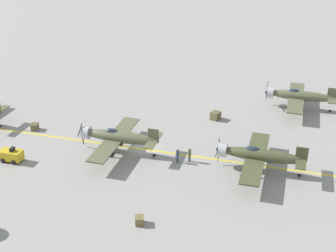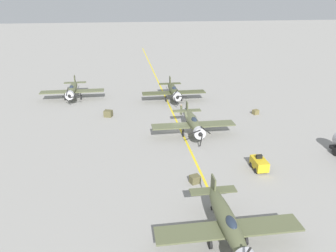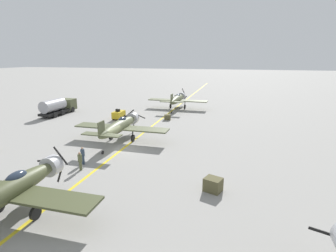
{
  "view_description": "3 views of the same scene",
  "coord_description": "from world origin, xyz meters",
  "px_view_note": "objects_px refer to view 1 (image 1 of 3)",
  "views": [
    {
      "loc": [
        -47.39,
        -17.03,
        27.35
      ],
      "look_at": [
        3.19,
        -2.47,
        1.98
      ],
      "focal_mm": 50.0,
      "sensor_mm": 36.0,
      "label": 1
    },
    {
      "loc": [
        8.5,
        45.45,
        19.31
      ],
      "look_at": [
        2.26,
        2.48,
        1.62
      ],
      "focal_mm": 35.0,
      "sensor_mm": 36.0,
      "label": 2
    },
    {
      "loc": [
        12.51,
        -26.05,
        10.28
      ],
      "look_at": [
        4.56,
        3.15,
        2.25
      ],
      "focal_mm": 28.0,
      "sensor_mm": 36.0,
      "label": 3
    }
  ],
  "objects_px": {
    "ground_crew_inspecting": "(190,154)",
    "supply_crate_by_tanker": "(139,220)",
    "supply_crate_mid_lane": "(216,116)",
    "airplane_near_center": "(259,155)",
    "ground_crew_walking": "(177,155)",
    "airplane_mid_center": "(118,137)",
    "supply_crate_outboard": "(35,127)",
    "tow_tractor": "(11,155)",
    "airplane_near_right": "(299,96)"
  },
  "relations": [
    {
      "from": "ground_crew_inspecting",
      "to": "supply_crate_by_tanker",
      "type": "height_order",
      "value": "ground_crew_inspecting"
    },
    {
      "from": "airplane_near_right",
      "to": "ground_crew_inspecting",
      "type": "distance_m",
      "value": 22.51
    },
    {
      "from": "ground_crew_inspecting",
      "to": "airplane_mid_center",
      "type": "bearing_deg",
      "value": 90.56
    },
    {
      "from": "ground_crew_walking",
      "to": "supply_crate_by_tanker",
      "type": "height_order",
      "value": "ground_crew_walking"
    },
    {
      "from": "supply_crate_outboard",
      "to": "ground_crew_walking",
      "type": "bearing_deg",
      "value": -98.44
    },
    {
      "from": "airplane_mid_center",
      "to": "ground_crew_inspecting",
      "type": "distance_m",
      "value": 8.9
    },
    {
      "from": "supply_crate_by_tanker",
      "to": "supply_crate_outboard",
      "type": "distance_m",
      "value": 25.0
    },
    {
      "from": "supply_crate_by_tanker",
      "to": "airplane_near_right",
      "type": "bearing_deg",
      "value": -22.48
    },
    {
      "from": "supply_crate_by_tanker",
      "to": "supply_crate_mid_lane",
      "type": "bearing_deg",
      "value": -5.59
    },
    {
      "from": "supply_crate_outboard",
      "to": "tow_tractor",
      "type": "bearing_deg",
      "value": -167.84
    },
    {
      "from": "ground_crew_inspecting",
      "to": "airplane_near_right",
      "type": "bearing_deg",
      "value": -30.75
    },
    {
      "from": "supply_crate_mid_lane",
      "to": "airplane_mid_center",
      "type": "bearing_deg",
      "value": 142.44
    },
    {
      "from": "airplane_near_center",
      "to": "supply_crate_outboard",
      "type": "xyz_separation_m",
      "value": [
        2.39,
        29.51,
        -1.58
      ]
    },
    {
      "from": "supply_crate_by_tanker",
      "to": "ground_crew_walking",
      "type": "bearing_deg",
      "value": -2.05
    },
    {
      "from": "supply_crate_mid_lane",
      "to": "tow_tractor",
      "type": "bearing_deg",
      "value": 131.05
    },
    {
      "from": "airplane_near_center",
      "to": "supply_crate_mid_lane",
      "type": "height_order",
      "value": "airplane_near_center"
    },
    {
      "from": "airplane_mid_center",
      "to": "ground_crew_walking",
      "type": "relative_size",
      "value": 6.71
    },
    {
      "from": "airplane_near_center",
      "to": "supply_crate_mid_lane",
      "type": "relative_size",
      "value": 9.23
    },
    {
      "from": "tow_tractor",
      "to": "ground_crew_inspecting",
      "type": "xyz_separation_m",
      "value": [
        5.63,
        -19.91,
        0.19
      ]
    },
    {
      "from": "airplane_near_center",
      "to": "supply_crate_by_tanker",
      "type": "bearing_deg",
      "value": 154.78
    },
    {
      "from": "airplane_mid_center",
      "to": "tow_tractor",
      "type": "relative_size",
      "value": 4.62
    },
    {
      "from": "airplane_mid_center",
      "to": "ground_crew_inspecting",
      "type": "xyz_separation_m",
      "value": [
        0.09,
        -8.84,
        -1.04
      ]
    },
    {
      "from": "supply_crate_by_tanker",
      "to": "supply_crate_mid_lane",
      "type": "height_order",
      "value": "supply_crate_mid_lane"
    },
    {
      "from": "airplane_mid_center",
      "to": "airplane_near_center",
      "type": "bearing_deg",
      "value": -85.27
    },
    {
      "from": "airplane_near_right",
      "to": "supply_crate_mid_lane",
      "type": "relative_size",
      "value": 9.23
    },
    {
      "from": "airplane_near_right",
      "to": "tow_tractor",
      "type": "bearing_deg",
      "value": 139.07
    },
    {
      "from": "ground_crew_walking",
      "to": "ground_crew_inspecting",
      "type": "distance_m",
      "value": 1.42
    },
    {
      "from": "airplane_near_right",
      "to": "supply_crate_by_tanker",
      "type": "relative_size",
      "value": 12.66
    },
    {
      "from": "airplane_near_right",
      "to": "supply_crate_mid_lane",
      "type": "bearing_deg",
      "value": 133.58
    },
    {
      "from": "tow_tractor",
      "to": "supply_crate_by_tanker",
      "type": "bearing_deg",
      "value": -111.12
    },
    {
      "from": "airplane_near_center",
      "to": "airplane_mid_center",
      "type": "xyz_separation_m",
      "value": [
        -0.16,
        16.7,
        0.0
      ]
    },
    {
      "from": "ground_crew_inspecting",
      "to": "tow_tractor",
      "type": "bearing_deg",
      "value": 105.79
    },
    {
      "from": "tow_tractor",
      "to": "ground_crew_walking",
      "type": "relative_size",
      "value": 1.45
    },
    {
      "from": "tow_tractor",
      "to": "ground_crew_walking",
      "type": "distance_m",
      "value": 19.29
    },
    {
      "from": "ground_crew_inspecting",
      "to": "supply_crate_outboard",
      "type": "relative_size",
      "value": 1.72
    },
    {
      "from": "airplane_near_center",
      "to": "ground_crew_walking",
      "type": "xyz_separation_m",
      "value": [
        -0.63,
        9.16,
        -1.04
      ]
    },
    {
      "from": "supply_crate_mid_lane",
      "to": "airplane_near_right",
      "type": "bearing_deg",
      "value": -57.02
    },
    {
      "from": "airplane_mid_center",
      "to": "supply_crate_mid_lane",
      "type": "height_order",
      "value": "airplane_mid_center"
    },
    {
      "from": "tow_tractor",
      "to": "supply_crate_outboard",
      "type": "relative_size",
      "value": 2.5
    },
    {
      "from": "airplane_mid_center",
      "to": "supply_crate_outboard",
      "type": "bearing_deg",
      "value": 82.95
    },
    {
      "from": "ground_crew_walking",
      "to": "ground_crew_inspecting",
      "type": "relative_size",
      "value": 1.0
    },
    {
      "from": "airplane_near_right",
      "to": "supply_crate_outboard",
      "type": "relative_size",
      "value": 11.52
    },
    {
      "from": "airplane_mid_center",
      "to": "tow_tractor",
      "type": "xyz_separation_m",
      "value": [
        -5.54,
        11.07,
        -1.22
      ]
    },
    {
      "from": "airplane_near_right",
      "to": "supply_crate_by_tanker",
      "type": "bearing_deg",
      "value": 168.11
    },
    {
      "from": "ground_crew_inspecting",
      "to": "supply_crate_by_tanker",
      "type": "relative_size",
      "value": 1.89
    },
    {
      "from": "tow_tractor",
      "to": "supply_crate_mid_lane",
      "type": "bearing_deg",
      "value": -48.95
    },
    {
      "from": "supply_crate_by_tanker",
      "to": "supply_crate_mid_lane",
      "type": "xyz_separation_m",
      "value": [
        24.98,
        -2.45,
        0.15
      ]
    },
    {
      "from": "supply_crate_by_tanker",
      "to": "supply_crate_outboard",
      "type": "relative_size",
      "value": 0.91
    },
    {
      "from": "supply_crate_mid_lane",
      "to": "supply_crate_by_tanker",
      "type": "bearing_deg",
      "value": 174.41
    },
    {
      "from": "supply_crate_by_tanker",
      "to": "supply_crate_mid_lane",
      "type": "distance_m",
      "value": 25.1
    }
  ]
}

